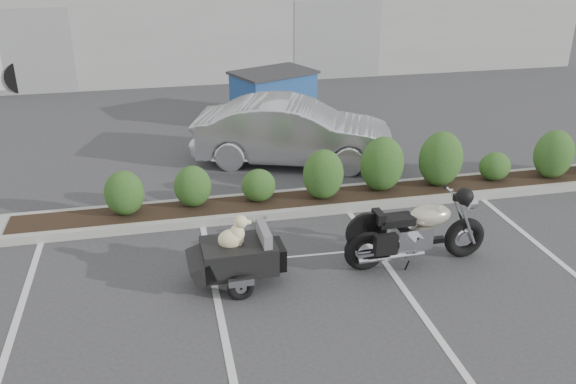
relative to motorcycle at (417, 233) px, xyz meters
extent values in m
plane|color=#38383A|center=(-1.64, 0.23, -0.54)|extent=(90.00, 90.00, 0.00)
cube|color=#9E9E93|center=(-0.64, 2.43, -0.46)|extent=(12.00, 1.00, 0.15)
cube|color=#9EA099|center=(-1.64, 17.23, 1.46)|extent=(26.00, 10.00, 4.00)
torus|color=black|center=(-0.83, 0.00, -0.20)|extent=(0.68, 0.19, 0.68)
torus|color=black|center=(0.84, 0.05, -0.20)|extent=(0.68, 0.19, 0.68)
cylinder|color=silver|center=(-0.83, 0.00, -0.20)|extent=(0.29, 0.13, 0.28)
cylinder|color=silver|center=(0.84, 0.05, -0.20)|extent=(0.25, 0.11, 0.24)
cylinder|color=silver|center=(0.77, -0.06, 0.17)|extent=(0.44, 0.06, 0.90)
cylinder|color=silver|center=(0.77, 0.15, 0.17)|extent=(0.44, 0.06, 0.90)
cylinder|color=silver|center=(0.61, 0.04, 0.55)|extent=(0.05, 0.71, 0.03)
cylinder|color=silver|center=(0.89, 0.05, 0.39)|extent=(0.13, 0.19, 0.18)
sphere|color=black|center=(0.58, -0.26, 0.67)|extent=(0.27, 0.27, 0.26)
cube|color=silver|center=(-0.07, 0.02, -0.05)|extent=(0.57, 0.36, 0.34)
cube|color=black|center=(0.03, 0.02, -0.18)|extent=(0.91, 0.13, 0.08)
ellipsoid|color=beige|center=(0.20, 0.03, 0.27)|extent=(0.68, 0.40, 0.33)
cube|color=black|center=(-0.37, 0.01, 0.25)|extent=(0.56, 0.32, 0.12)
cube|color=black|center=(-0.65, 0.01, 0.34)|extent=(0.13, 0.31, 0.16)
cylinder|color=silver|center=(-0.47, -0.17, -0.28)|extent=(1.06, 0.12, 0.09)
cylinder|color=silver|center=(-0.48, 0.19, -0.28)|extent=(1.06, 0.12, 0.09)
cube|color=black|center=(-0.62, -0.28, 0.02)|extent=(0.35, 0.15, 0.30)
cube|color=black|center=(-2.77, 0.02, -0.08)|extent=(1.08, 0.76, 0.42)
cube|color=slate|center=(-2.39, 0.03, 0.19)|extent=(0.14, 0.63, 0.30)
cube|color=slate|center=(-2.72, 0.02, 0.02)|extent=(0.73, 0.65, 0.04)
cube|color=black|center=(-3.33, 0.01, -0.15)|extent=(0.40, 0.74, 0.37)
cube|color=black|center=(-2.20, 0.04, -0.13)|extent=(0.22, 0.51, 0.34)
torus|color=black|center=(-2.81, -0.40, -0.36)|extent=(0.40, 0.12, 0.39)
torus|color=black|center=(-2.83, 0.45, -0.36)|extent=(0.40, 0.12, 0.39)
cube|color=silver|center=(-2.81, -0.45, -0.24)|extent=(0.37, 0.09, 0.10)
cube|color=silver|center=(-2.83, 0.50, -0.24)|extent=(0.37, 0.09, 0.10)
cylinder|color=black|center=(-2.82, 0.02, -0.36)|extent=(0.07, 0.91, 0.04)
cylinder|color=silver|center=(-1.96, 0.05, -0.20)|extent=(0.61, 0.05, 0.04)
ellipsoid|color=beige|center=(-2.87, 0.02, 0.20)|extent=(0.39, 0.27, 0.30)
ellipsoid|color=beige|center=(-2.78, 0.03, 0.29)|extent=(0.22, 0.21, 0.28)
sphere|color=beige|center=(-2.72, 0.03, 0.47)|extent=(0.20, 0.20, 0.19)
ellipsoid|color=beige|center=(-2.63, 0.03, 0.45)|extent=(0.14, 0.08, 0.07)
sphere|color=black|center=(-2.57, 0.03, 0.45)|extent=(0.04, 0.04, 0.04)
ellipsoid|color=beige|center=(-2.76, -0.03, 0.49)|extent=(0.05, 0.04, 0.11)
ellipsoid|color=beige|center=(-2.76, 0.08, 0.49)|extent=(0.05, 0.04, 0.11)
cylinder|color=beige|center=(-2.75, -0.03, 0.09)|extent=(0.05, 0.05, 0.12)
cylinder|color=beige|center=(-2.75, 0.09, 0.09)|extent=(0.05, 0.05, 0.12)
imported|color=silver|center=(-0.88, 4.71, 0.17)|extent=(4.57, 2.82, 1.42)
cube|color=navy|center=(-0.71, 7.85, 0.11)|extent=(2.30, 1.96, 1.30)
cube|color=#2D2D30|center=(-0.71, 7.85, 0.78)|extent=(2.44, 2.11, 0.06)
cube|color=silver|center=(-8.00, 13.69, 0.89)|extent=(3.00, 3.21, 2.51)
cube|color=black|center=(-8.00, 13.69, 0.55)|extent=(0.77, 2.09, 1.14)
cylinder|color=black|center=(-7.82, 12.42, -0.02)|extent=(1.08, 0.63, 1.03)
cylinder|color=black|center=(-8.61, 14.81, -0.02)|extent=(1.08, 0.63, 1.03)
camera|label=1|loc=(-3.72, -7.69, 4.37)|focal=38.00mm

